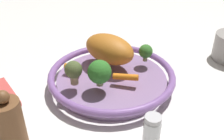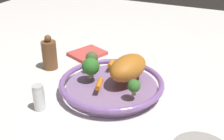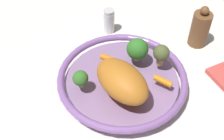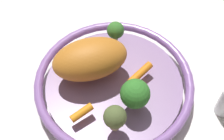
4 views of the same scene
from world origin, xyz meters
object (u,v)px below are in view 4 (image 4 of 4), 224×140
roast_chicken_piece (90,59)px  baby_carrot_back (82,113)px  broccoli_floret_mid (115,30)px  broccoli_floret_edge (115,118)px  serving_bowl (114,84)px  broccoli_floret_large (135,94)px  baby_carrot_center (140,74)px

roast_chicken_piece → baby_carrot_back: roast_chicken_piece is taller
roast_chicken_piece → broccoli_floret_mid: roast_chicken_piece is taller
baby_carrot_back → broccoli_floret_edge: bearing=-48.6°
broccoli_floret_edge → baby_carrot_back: bearing=131.4°
serving_bowl → broccoli_floret_large: size_ratio=5.13×
baby_carrot_back → broccoli_floret_edge: size_ratio=0.77×
roast_chicken_piece → broccoli_floret_large: size_ratio=2.36×
serving_bowl → broccoli_floret_edge: bearing=-116.6°
serving_bowl → baby_carrot_back: bearing=-154.1°
roast_chicken_piece → baby_carrot_back: size_ratio=3.32×
baby_carrot_center → broccoli_floret_edge: (-0.10, -0.08, 0.03)m
baby_carrot_center → broccoli_floret_mid: broccoli_floret_mid is taller
roast_chicken_piece → broccoli_floret_edge: roast_chicken_piece is taller
broccoli_floret_large → baby_carrot_center: bearing=50.4°
serving_bowl → roast_chicken_piece: (-0.03, 0.04, 0.06)m
serving_bowl → broccoli_floret_edge: (-0.05, -0.10, 0.06)m
broccoli_floret_large → broccoli_floret_mid: bearing=75.0°
broccoli_floret_edge → broccoli_floret_large: bearing=25.1°
broccoli_floret_mid → roast_chicken_piece: bearing=-148.2°
broccoli_floret_mid → broccoli_floret_edge: broccoli_floret_edge is taller
roast_chicken_piece → broccoli_floret_edge: 0.14m
serving_bowl → broccoli_floret_mid: size_ratio=6.89×
broccoli_floret_large → broccoli_floret_mid: broccoli_floret_large is taller
roast_chicken_piece → broccoli_floret_edge: bearing=-96.2°
baby_carrot_center → broccoli_floret_edge: size_ratio=1.04×
roast_chicken_piece → baby_carrot_back: (-0.06, -0.09, -0.03)m
serving_bowl → broccoli_floret_mid: (0.05, 0.10, 0.05)m
baby_carrot_center → broccoli_floret_large: (-0.04, -0.05, 0.03)m
roast_chicken_piece → broccoli_floret_mid: bearing=31.8°
baby_carrot_back → broccoli_floret_large: size_ratio=0.71×
baby_carrot_back → broccoli_floret_edge: 0.07m
serving_bowl → broccoli_floret_large: (0.01, -0.07, 0.06)m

